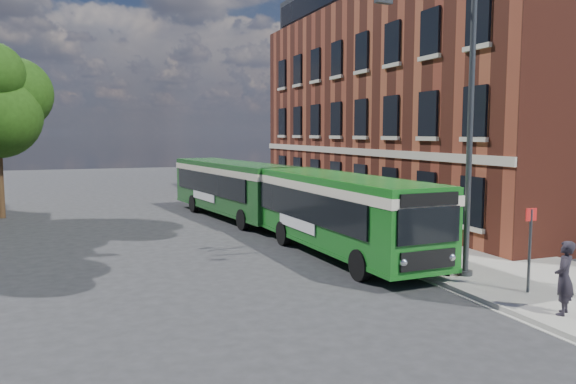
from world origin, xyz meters
name	(u,v)px	position (x,y,z in m)	size (l,w,h in m)	color
ground	(288,279)	(0.00, 0.00, 0.00)	(120.00, 120.00, 0.00)	#262629
pavement	(364,225)	(7.00, 8.00, 0.07)	(6.00, 48.00, 0.15)	#99978B
kerb_line	(306,230)	(3.95, 8.00, 0.01)	(0.12, 48.00, 0.01)	beige
brick_office	(438,92)	(14.00, 12.00, 6.97)	(12.10, 26.00, 14.20)	maroon
street_lamp	(460,126)	(4.84, -2.00, 4.79)	(2.96, 2.38, 9.00)	#3B3E40
bus_stop_sign	(530,245)	(5.60, -4.20, 1.51)	(0.35, 0.08, 2.52)	#3B3E40
bus_front	(339,207)	(3.03, 2.63, 1.83)	(3.09, 10.99, 3.02)	#16631A
bus_rear	(232,184)	(1.78, 13.26, 1.83)	(4.19, 11.86, 3.02)	#1A4F1D
pedestrian_a	(564,278)	(4.96, -6.00, 1.07)	(0.67, 0.44, 1.83)	black
pedestrian_b	(450,251)	(4.73, -1.81, 0.92)	(0.75, 0.58, 1.53)	black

